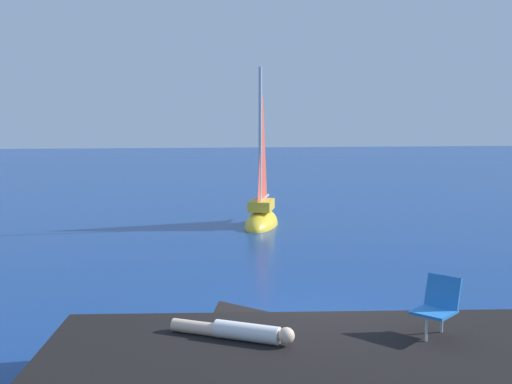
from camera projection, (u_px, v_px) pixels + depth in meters
ground_plane at (310, 332)px, 10.53m from camera, size 160.00×160.00×0.00m
shore_ledge at (328, 380)px, 7.73m from camera, size 7.67×4.33×0.68m
boulder_seaward at (292, 342)px, 10.07m from camera, size 1.07×0.97×0.56m
boulder_inland at (242, 352)px, 9.59m from camera, size 1.66×1.87×1.23m
sailboat_near at (262, 216)px, 21.49m from camera, size 1.99×3.31×5.97m
person_sunbather at (238, 331)px, 8.20m from camera, size 1.59×1.01×0.25m
beach_chair at (438, 303)px, 8.34m from camera, size 0.76×0.75×0.80m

